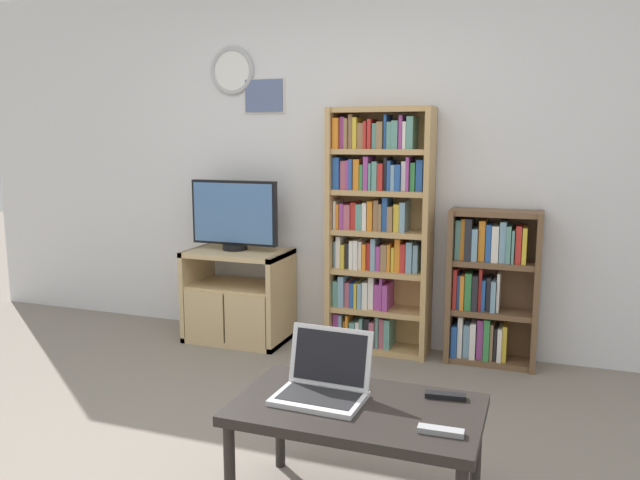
{
  "coord_description": "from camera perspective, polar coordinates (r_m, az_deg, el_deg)",
  "views": [
    {
      "loc": [
        1.29,
        -2.07,
        1.48
      ],
      "look_at": [
        0.11,
        1.19,
        0.91
      ],
      "focal_mm": 35.0,
      "sensor_mm": 36.0,
      "label": 1
    }
  ],
  "objects": [
    {
      "name": "wall_back",
      "position": [
        4.46,
        3.04,
        7.12
      ],
      "size": [
        6.52,
        0.09,
        2.6
      ],
      "color": "silver",
      "rests_on": "ground_plane"
    },
    {
      "name": "television",
      "position": [
        4.56,
        -7.86,
        2.27
      ],
      "size": [
        0.66,
        0.18,
        0.51
      ],
      "color": "black",
      "rests_on": "tv_stand"
    },
    {
      "name": "remote_far_from_laptop",
      "position": [
        2.59,
        11.4,
        -13.78
      ],
      "size": [
        0.16,
        0.06,
        0.02
      ],
      "rotation": [
        0.0,
        0.0,
        1.68
      ],
      "color": "black",
      "rests_on": "coffee_table"
    },
    {
      "name": "tv_stand",
      "position": [
        4.62,
        -7.53,
        -5.05
      ],
      "size": [
        0.72,
        0.47,
        0.67
      ],
      "color": "tan",
      "rests_on": "ground_plane"
    },
    {
      "name": "bookshelf_tall",
      "position": [
        4.29,
        5.17,
        0.98
      ],
      "size": [
        0.7,
        0.27,
        1.68
      ],
      "color": "tan",
      "rests_on": "ground_plane"
    },
    {
      "name": "bookshelf_short",
      "position": [
        4.24,
        15.14,
        -4.14
      ],
      "size": [
        0.58,
        0.25,
        1.02
      ],
      "color": "brown",
      "rests_on": "ground_plane"
    },
    {
      "name": "remote_near_laptop",
      "position": [
        2.3,
        10.98,
        -16.77
      ],
      "size": [
        0.16,
        0.05,
        0.02
      ],
      "rotation": [
        0.0,
        0.0,
        4.74
      ],
      "color": "#99999E",
      "rests_on": "coffee_table"
    },
    {
      "name": "laptop",
      "position": [
        2.54,
        0.35,
        -12.74
      ],
      "size": [
        0.36,
        0.29,
        0.26
      ],
      "rotation": [
        0.0,
        0.0,
        -0.04
      ],
      "color": "silver",
      "rests_on": "coffee_table"
    },
    {
      "name": "coffee_table",
      "position": [
        2.51,
        3.41,
        -15.86
      ],
      "size": [
        0.95,
        0.56,
        0.46
      ],
      "color": "black",
      "rests_on": "ground_plane"
    }
  ]
}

